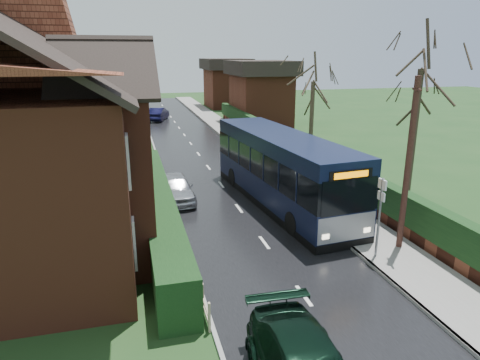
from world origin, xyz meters
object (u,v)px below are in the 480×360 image
object	(u,v)px
brick_house	(23,132)
telegraph_pole	(408,167)
bus	(282,170)
bus_stop_sign	(380,207)
car_silver	(175,188)

from	to	relation	value
brick_house	telegraph_pole	bearing A→B (deg)	-18.86
bus	bus_stop_sign	xyz separation A→B (m)	(1.31, -6.52, 0.30)
bus_stop_sign	telegraph_pole	distance (m)	1.86
telegraph_pole	bus	bearing A→B (deg)	132.45
car_silver	telegraph_pole	distance (m)	11.25
car_silver	bus	bearing A→B (deg)	-22.94
bus	telegraph_pole	distance (m)	6.77
car_silver	bus_stop_sign	size ratio (longest dim) A/B	1.29
bus_stop_sign	telegraph_pole	xyz separation A→B (m)	(1.29, 0.47, 1.26)
brick_house	bus	distance (m)	11.34
bus	bus_stop_sign	distance (m)	6.66
brick_house	bus	xyz separation A→B (m)	(10.94, 1.43, -2.65)
bus_stop_sign	telegraph_pole	bearing A→B (deg)	21.14
car_silver	bus_stop_sign	bearing A→B (deg)	-55.82
brick_house	car_silver	distance (m)	7.71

